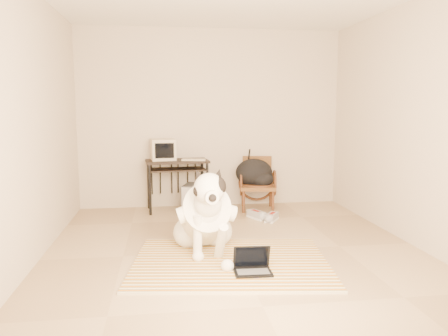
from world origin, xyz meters
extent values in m
plane|color=tan|center=(0.00, 0.00, 0.00)|extent=(4.50, 4.50, 0.00)
plane|color=beige|center=(0.00, 2.25, 1.35)|extent=(4.50, 0.00, 4.50)
plane|color=beige|center=(0.00, -2.25, 1.35)|extent=(4.50, 0.00, 4.50)
plane|color=beige|center=(-2.00, 0.00, 1.35)|extent=(0.00, 4.50, 4.50)
plane|color=beige|center=(2.00, 0.00, 1.35)|extent=(0.00, 4.50, 4.50)
cube|color=#C67112|center=(-0.18, -0.93, 0.01)|extent=(1.92, 0.53, 0.02)
cube|color=#3A7034|center=(-0.14, -0.64, 0.01)|extent=(1.92, 0.53, 0.02)
cube|color=#5C3D82|center=(-0.10, -0.35, 0.01)|extent=(1.92, 0.53, 0.02)
cube|color=gold|center=(-0.06, -0.06, 0.01)|extent=(1.92, 0.53, 0.02)
cube|color=beige|center=(-0.02, 0.22, 0.01)|extent=(1.92, 0.53, 0.02)
sphere|color=white|center=(-0.48, 0.19, 0.17)|extent=(0.33, 0.33, 0.33)
sphere|color=white|center=(-0.16, 0.20, 0.17)|extent=(0.33, 0.33, 0.33)
ellipsoid|color=white|center=(-0.32, 0.19, 0.19)|extent=(0.41, 0.37, 0.33)
ellipsoid|color=white|center=(-0.32, -0.01, 0.42)|extent=(0.43, 0.77, 0.72)
cylinder|color=white|center=(-0.32, 0.00, 0.42)|extent=(0.51, 0.66, 0.66)
sphere|color=white|center=(-0.31, -0.23, 0.58)|extent=(0.28, 0.28, 0.28)
sphere|color=white|center=(-0.31, -0.33, 0.75)|extent=(0.31, 0.31, 0.31)
ellipsoid|color=black|center=(-0.26, -0.33, 0.77)|extent=(0.24, 0.27, 0.22)
cylinder|color=white|center=(-0.30, -0.46, 0.71)|extent=(0.13, 0.16, 0.13)
sphere|color=black|center=(-0.30, -0.55, 0.71)|extent=(0.07, 0.07, 0.07)
cone|color=black|center=(-0.41, -0.27, 0.87)|extent=(0.15, 0.15, 0.19)
cone|color=black|center=(-0.21, -0.26, 0.87)|extent=(0.15, 0.16, 0.19)
torus|color=white|center=(-0.31, -0.25, 0.63)|extent=(0.27, 0.15, 0.24)
cylinder|color=white|center=(-0.42, -0.24, 0.25)|extent=(0.09, 0.14, 0.46)
cylinder|color=white|center=(-0.20, -0.37, 0.22)|extent=(0.10, 0.41, 0.46)
sphere|color=white|center=(-0.42, -0.27, 0.06)|extent=(0.12, 0.12, 0.12)
sphere|color=white|center=(-0.17, -0.58, 0.06)|extent=(0.12, 0.12, 0.12)
cone|color=black|center=(-0.35, 0.48, 0.06)|extent=(0.23, 0.46, 0.12)
cube|color=black|center=(0.05, -0.69, 0.03)|extent=(0.35, 0.25, 0.02)
cube|color=#505053|center=(0.05, -0.70, 0.04)|extent=(0.30, 0.15, 0.00)
cube|color=black|center=(0.06, -0.61, 0.15)|extent=(0.34, 0.10, 0.22)
cube|color=black|center=(0.06, -0.62, 0.15)|extent=(0.30, 0.08, 0.20)
cube|color=black|center=(-0.54, 1.97, 0.74)|extent=(0.94, 0.58, 0.03)
cube|color=black|center=(-0.54, 1.92, 0.62)|extent=(0.84, 0.47, 0.02)
cylinder|color=black|center=(-0.93, 1.72, 0.36)|extent=(0.04, 0.04, 0.72)
cylinder|color=black|center=(-0.97, 2.15, 0.36)|extent=(0.04, 0.04, 0.72)
cylinder|color=black|center=(-0.11, 1.79, 0.36)|extent=(0.04, 0.04, 0.72)
cylinder|color=black|center=(-0.15, 2.21, 0.36)|extent=(0.04, 0.04, 0.72)
cube|color=beige|center=(-0.74, 2.01, 0.91)|extent=(0.38, 0.36, 0.31)
cube|color=black|center=(-0.72, 1.85, 0.91)|extent=(0.27, 0.05, 0.22)
cube|color=beige|center=(-0.30, 1.89, 0.77)|extent=(0.36, 0.19, 0.02)
cube|color=#505053|center=(-0.34, 1.94, 0.20)|extent=(0.30, 0.45, 0.39)
cube|color=silver|center=(-0.41, 1.74, 0.20)|extent=(0.16, 0.06, 0.37)
cube|color=brown|center=(0.65, 1.85, 0.35)|extent=(0.59, 0.57, 0.05)
cylinder|color=#3E2010|center=(0.65, 1.85, 0.38)|extent=(0.48, 0.48, 0.04)
cube|color=brown|center=(0.69, 2.08, 0.59)|extent=(0.44, 0.11, 0.39)
cylinder|color=#3E2010|center=(0.40, 1.67, 0.16)|extent=(0.04, 0.04, 0.32)
cylinder|color=#3E2010|center=(0.47, 2.09, 0.16)|extent=(0.04, 0.04, 0.32)
cylinder|color=#3E2010|center=(0.83, 1.61, 0.16)|extent=(0.04, 0.04, 0.32)
cylinder|color=#3E2010|center=(0.89, 2.03, 0.16)|extent=(0.04, 0.04, 0.32)
ellipsoid|color=black|center=(0.60, 1.88, 0.56)|extent=(0.55, 0.46, 0.41)
ellipsoid|color=black|center=(0.70, 1.77, 0.48)|extent=(0.34, 0.28, 0.24)
cube|color=white|center=(0.52, 1.32, 0.01)|extent=(0.25, 0.33, 0.03)
cube|color=gray|center=(0.52, 1.32, 0.06)|extent=(0.24, 0.32, 0.10)
cube|color=maroon|center=(0.52, 1.32, 0.10)|extent=(0.11, 0.16, 0.02)
cube|color=white|center=(0.70, 1.18, 0.01)|extent=(0.26, 0.31, 0.03)
cube|color=gray|center=(0.70, 1.18, 0.05)|extent=(0.25, 0.30, 0.09)
cube|color=maroon|center=(0.70, 1.18, 0.09)|extent=(0.12, 0.15, 0.02)
camera|label=1|loc=(-0.74, -4.44, 1.53)|focal=35.00mm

